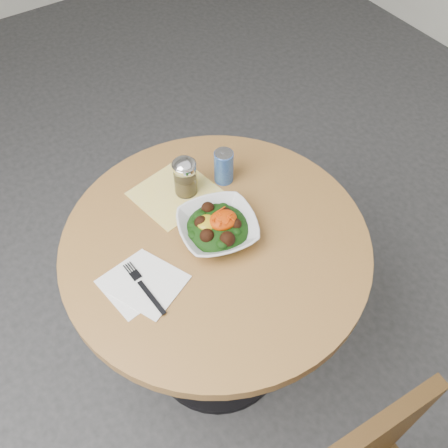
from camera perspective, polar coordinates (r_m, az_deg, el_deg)
name	(u,v)px	position (r m, az deg, el deg)	size (l,w,h in m)	color
ground	(218,350)	(2.09, -0.70, -14.16)	(6.00, 6.00, 0.00)	#2E2E30
table	(216,277)	(1.60, -0.88, -6.06)	(0.90, 0.90, 0.75)	black
cloth_napkin	(174,193)	(1.56, -5.68, 3.58)	(0.23, 0.21, 0.00)	yellow
paper_napkins	(143,284)	(1.37, -9.26, -6.78)	(0.23, 0.23, 0.00)	white
salad_bowl	(218,227)	(1.43, -0.74, -0.35)	(0.27, 0.27, 0.08)	silver
fork	(143,286)	(1.36, -9.20, -7.05)	(0.03, 0.20, 0.00)	black
spice_shaker	(185,177)	(1.52, -4.47, 5.38)	(0.07, 0.07, 0.13)	silver
beverage_can	(224,166)	(1.55, -0.03, 6.60)	(0.06, 0.06, 0.12)	#0D2B97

